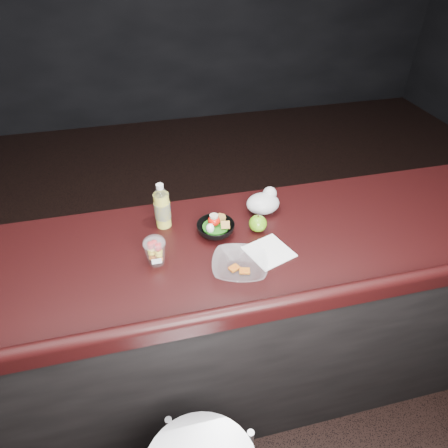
# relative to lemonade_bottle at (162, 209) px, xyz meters

# --- Properties ---
(ground) EXTENTS (8.00, 8.00, 0.00)m
(ground) POSITION_rel_lemonade_bottle_xyz_m (0.25, -0.49, -1.11)
(ground) COLOR black
(ground) RESTS_ON ground
(room_shell) EXTENTS (8.00, 8.00, 8.00)m
(room_shell) POSITION_rel_lemonade_bottle_xyz_m (0.25, -0.49, 0.73)
(room_shell) COLOR black
(room_shell) RESTS_ON ground
(counter) EXTENTS (4.06, 0.71, 1.02)m
(counter) POSITION_rel_lemonade_bottle_xyz_m (0.25, -0.19, -0.59)
(counter) COLOR black
(counter) RESTS_ON ground
(lemonade_bottle) EXTENTS (0.07, 0.07, 0.20)m
(lemonade_bottle) POSITION_rel_lemonade_bottle_xyz_m (0.00, 0.00, 0.00)
(lemonade_bottle) COLOR yellow
(lemonade_bottle) RESTS_ON counter
(fruit_cup) EXTENTS (0.08, 0.08, 0.12)m
(fruit_cup) POSITION_rel_lemonade_bottle_xyz_m (-0.06, -0.22, -0.02)
(fruit_cup) COLOR white
(fruit_cup) RESTS_ON counter
(green_apple) EXTENTS (0.08, 0.08, 0.08)m
(green_apple) POSITION_rel_lemonade_bottle_xyz_m (0.38, -0.13, -0.05)
(green_apple) COLOR #3B810E
(green_apple) RESTS_ON counter
(plastic_bag) EXTENTS (0.15, 0.12, 0.11)m
(plastic_bag) POSITION_rel_lemonade_bottle_xyz_m (0.44, -0.00, -0.04)
(plastic_bag) COLOR silver
(plastic_bag) RESTS_ON counter
(snack_bowl) EXTENTS (0.17, 0.17, 0.09)m
(snack_bowl) POSITION_rel_lemonade_bottle_xyz_m (0.20, -0.11, -0.06)
(snack_bowl) COLOR black
(snack_bowl) RESTS_ON counter
(takeout_bowl) EXTENTS (0.26, 0.26, 0.05)m
(takeout_bowl) POSITION_rel_lemonade_bottle_xyz_m (0.24, -0.35, -0.06)
(takeout_bowl) COLOR silver
(takeout_bowl) RESTS_ON counter
(paper_napkin) EXTENTS (0.20, 0.20, 0.00)m
(paper_napkin) POSITION_rel_lemonade_bottle_xyz_m (0.38, -0.27, -0.08)
(paper_napkin) COLOR white
(paper_napkin) RESTS_ON counter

